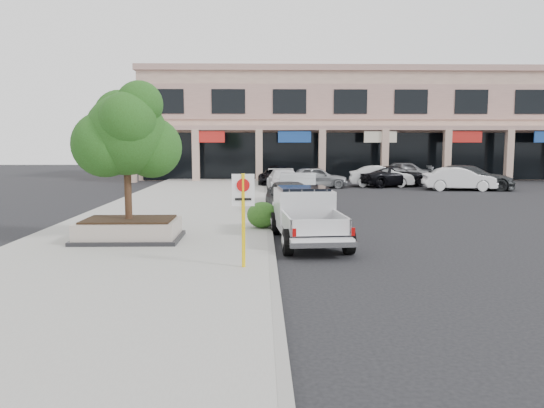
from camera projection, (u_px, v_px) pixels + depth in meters
The scene contains 19 objects.
ground at pixel (325, 253), 15.37m from camera, with size 120.00×120.00×0.00m, color black.
sidewalk at pixel (170, 220), 21.21m from camera, with size 8.00×52.00×0.15m, color gray.
curb at pixel (268, 220), 21.29m from camera, with size 0.20×52.00×0.15m, color gray.
strip_mall at pixel (368, 125), 48.67m from camera, with size 40.55×12.43×9.50m.
planter at pixel (129, 230), 16.57m from camera, with size 3.20×2.20×0.68m.
planter_tree at pixel (132, 135), 16.38m from camera, with size 2.90×2.55×4.00m.
no_parking_sign at pixel (243, 207), 12.86m from camera, with size 0.55×0.09×2.30m.
hedge at pixel (262, 215), 18.89m from camera, with size 1.10×0.99×0.94m, color #164012.
pickup_truck at pixel (308, 216), 16.84m from camera, with size 2.02×5.45×1.72m, color silver, non-canonical shape.
curb_car_a at pixel (290, 198), 22.90m from camera, with size 1.85×4.61×1.57m, color #292B2D.
curb_car_b at pixel (298, 190), 26.10m from camera, with size 1.76×5.05×1.66m, color #ABAEB3.
curb_car_c at pixel (284, 181), 34.02m from camera, with size 2.03×5.00×1.45m, color silver.
curb_car_d at pixel (278, 176), 39.00m from camera, with size 2.40×5.21×1.45m, color black.
lot_car_a at pixel (316, 177), 36.95m from camera, with size 1.76×4.37×1.49m, color gray.
lot_car_b at pixel (381, 176), 38.07m from camera, with size 1.58×4.52×1.49m, color silver.
lot_car_c at pixel (470, 177), 35.61m from camera, with size 2.30×5.65×1.64m, color #2B2E30.
lot_car_d at pixel (393, 176), 38.20m from camera, with size 2.46×5.33×1.48m, color black.
lot_car_e at pixel (408, 171), 43.20m from camera, with size 1.93×4.80×1.64m, color gray.
lot_car_f at pixel (459, 179), 35.10m from camera, with size 1.61×4.61×1.52m, color white.
Camera 1 is at (-1.84, -15.06, 3.21)m, focal length 35.00 mm.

